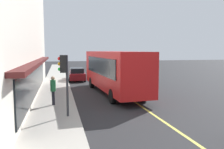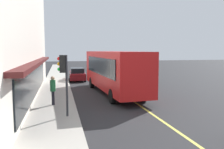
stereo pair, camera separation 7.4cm
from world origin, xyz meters
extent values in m
plane|color=#28282B|center=(0.00, 0.00, 0.00)|extent=(120.00, 120.00, 0.00)
cube|color=#B2ADA3|center=(0.00, 5.44, 0.07)|extent=(80.00, 2.66, 0.15)
cube|color=#D8D14C|center=(0.00, 0.00, 0.00)|extent=(36.00, 0.16, 0.01)
cube|color=#4C1919|center=(-1.84, 6.52, 2.80)|extent=(17.90, 0.70, 0.20)
cube|color=black|center=(-1.84, 6.74, 1.50)|extent=(15.35, 0.08, 2.00)
cube|color=red|center=(0.00, 0.71, 2.00)|extent=(11.14, 3.20, 3.00)
cube|color=black|center=(5.44, 1.06, 2.36)|extent=(0.25, 2.10, 1.80)
cube|color=black|center=(-0.38, 1.96, 2.36)|extent=(8.79, 0.62, 1.32)
cube|color=black|center=(-0.22, -0.58, 2.36)|extent=(8.79, 0.62, 1.32)
cube|color=#0CF259|center=(5.51, 1.06, 3.25)|extent=(0.20, 1.90, 0.36)
cube|color=#2D2D33|center=(5.54, 1.06, 0.75)|extent=(0.31, 2.41, 0.40)
cylinder|color=black|center=(3.44, 2.06, 0.50)|extent=(1.02, 0.36, 1.00)
cylinder|color=black|center=(3.59, -0.19, 0.50)|extent=(1.02, 0.36, 1.00)
cylinder|color=black|center=(-3.58, 1.61, 0.50)|extent=(1.02, 0.36, 1.00)
cylinder|color=black|center=(-3.44, -0.64, 0.50)|extent=(1.02, 0.36, 1.00)
cylinder|color=#2D2D33|center=(-6.47, 4.70, 1.75)|extent=(0.12, 0.12, 3.20)
cube|color=black|center=(-6.47, 4.90, 2.90)|extent=(0.30, 0.30, 0.90)
sphere|color=red|center=(-6.47, 5.07, 3.17)|extent=(0.18, 0.18, 0.18)
sphere|color=orange|center=(-6.47, 5.07, 2.90)|extent=(0.18, 0.18, 0.18)
sphere|color=green|center=(-6.47, 5.07, 2.63)|extent=(0.18, 0.18, 0.18)
cube|color=black|center=(6.17, -3.00, 0.60)|extent=(4.38, 2.00, 0.75)
cube|color=black|center=(6.02, -2.99, 1.25)|extent=(2.48, 1.62, 0.55)
cylinder|color=black|center=(7.63, -2.25, 0.32)|extent=(0.65, 0.25, 0.64)
cylinder|color=black|center=(7.55, -3.88, 0.32)|extent=(0.65, 0.25, 0.64)
cylinder|color=black|center=(4.80, -2.11, 0.32)|extent=(0.65, 0.25, 0.64)
cylinder|color=black|center=(4.72, -3.75, 0.32)|extent=(0.65, 0.25, 0.64)
cube|color=maroon|center=(9.22, 3.02, 0.60)|extent=(4.35, 1.93, 0.75)
cube|color=black|center=(9.07, 3.02, 1.25)|extent=(2.45, 1.58, 0.55)
cylinder|color=black|center=(10.66, 3.79, 0.32)|extent=(0.65, 0.24, 0.64)
cylinder|color=black|center=(10.61, 2.16, 0.32)|extent=(0.65, 0.24, 0.64)
cylinder|color=black|center=(7.82, 3.88, 0.32)|extent=(0.65, 0.24, 0.64)
cylinder|color=black|center=(7.78, 2.24, 0.32)|extent=(0.65, 0.24, 0.64)
cylinder|color=black|center=(-3.73, 5.49, 0.59)|extent=(0.18, 0.18, 0.88)
cylinder|color=#26723F|center=(-3.73, 5.49, 1.38)|extent=(0.34, 0.34, 0.70)
sphere|color=tan|center=(-3.73, 5.49, 1.85)|extent=(0.25, 0.25, 0.25)
camera|label=1|loc=(-18.53, 5.10, 3.58)|focal=37.04mm
camera|label=2|loc=(-18.55, 5.03, 3.58)|focal=37.04mm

